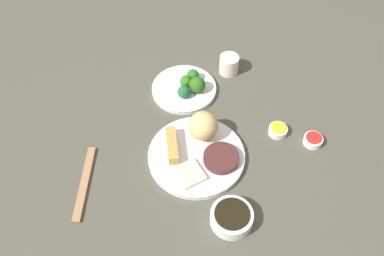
{
  "coord_description": "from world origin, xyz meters",
  "views": [
    {
      "loc": [
        0.14,
        0.6,
        0.96
      ],
      "look_at": [
        -0.01,
        -0.09,
        0.06
      ],
      "focal_mm": 39.45,
      "sensor_mm": 36.0,
      "label": 1
    }
  ],
  "objects_px": {
    "main_plate": "(196,156)",
    "sauce_ramekin_sweet_and_sour": "(313,141)",
    "sauce_ramekin_hot_mustard": "(278,130)",
    "teacup": "(229,64)",
    "broccoli_plate": "(184,89)",
    "soy_sauce_bowl": "(232,218)",
    "chopsticks_pair": "(84,181)"
  },
  "relations": [
    {
      "from": "broccoli_plate",
      "to": "main_plate",
      "type": "bearing_deg",
      "value": 86.11
    },
    {
      "from": "broccoli_plate",
      "to": "sauce_ramekin_hot_mustard",
      "type": "bearing_deg",
      "value": 136.25
    },
    {
      "from": "chopsticks_pair",
      "to": "teacup",
      "type": "bearing_deg",
      "value": -146.06
    },
    {
      "from": "broccoli_plate",
      "to": "chopsticks_pair",
      "type": "bearing_deg",
      "value": 39.86
    },
    {
      "from": "main_plate",
      "to": "sauce_ramekin_hot_mustard",
      "type": "distance_m",
      "value": 0.24
    },
    {
      "from": "main_plate",
      "to": "teacup",
      "type": "xyz_separation_m",
      "value": [
        -0.17,
        -0.3,
        0.02
      ]
    },
    {
      "from": "sauce_ramekin_sweet_and_sour",
      "to": "broccoli_plate",
      "type": "bearing_deg",
      "value": -41.3
    },
    {
      "from": "sauce_ramekin_hot_mustard",
      "to": "teacup",
      "type": "height_order",
      "value": "teacup"
    },
    {
      "from": "broccoli_plate",
      "to": "sauce_ramekin_sweet_and_sour",
      "type": "distance_m",
      "value": 0.41
    },
    {
      "from": "sauce_ramekin_sweet_and_sour",
      "to": "sauce_ramekin_hot_mustard",
      "type": "bearing_deg",
      "value": -33.59
    },
    {
      "from": "main_plate",
      "to": "sauce_ramekin_sweet_and_sour",
      "type": "distance_m",
      "value": 0.32
    },
    {
      "from": "broccoli_plate",
      "to": "sauce_ramekin_hot_mustard",
      "type": "relative_size",
      "value": 3.72
    },
    {
      "from": "broccoli_plate",
      "to": "teacup",
      "type": "height_order",
      "value": "teacup"
    },
    {
      "from": "sauce_ramekin_sweet_and_sour",
      "to": "chopsticks_pair",
      "type": "distance_m",
      "value": 0.62
    },
    {
      "from": "soy_sauce_bowl",
      "to": "teacup",
      "type": "xyz_separation_m",
      "value": [
        -0.13,
        -0.5,
        0.01
      ]
    },
    {
      "from": "teacup",
      "to": "chopsticks_pair",
      "type": "xyz_separation_m",
      "value": [
        0.47,
        0.31,
        -0.03
      ]
    },
    {
      "from": "broccoli_plate",
      "to": "chopsticks_pair",
      "type": "height_order",
      "value": "broccoli_plate"
    },
    {
      "from": "broccoli_plate",
      "to": "soy_sauce_bowl",
      "type": "relative_size",
      "value": 1.89
    },
    {
      "from": "main_plate",
      "to": "sauce_ramekin_hot_mustard",
      "type": "relative_size",
      "value": 4.94
    },
    {
      "from": "main_plate",
      "to": "sauce_ramekin_sweet_and_sour",
      "type": "height_order",
      "value": "sauce_ramekin_sweet_and_sour"
    },
    {
      "from": "soy_sauce_bowl",
      "to": "main_plate",
      "type": "bearing_deg",
      "value": -78.05
    },
    {
      "from": "soy_sauce_bowl",
      "to": "chopsticks_pair",
      "type": "relative_size",
      "value": 0.47
    },
    {
      "from": "sauce_ramekin_sweet_and_sour",
      "to": "teacup",
      "type": "bearing_deg",
      "value": -64.63
    },
    {
      "from": "main_plate",
      "to": "sauce_ramekin_sweet_and_sour",
      "type": "relative_size",
      "value": 4.94
    },
    {
      "from": "sauce_ramekin_hot_mustard",
      "to": "chopsticks_pair",
      "type": "xyz_separation_m",
      "value": [
        0.54,
        0.05,
        -0.01
      ]
    },
    {
      "from": "broccoli_plate",
      "to": "sauce_ramekin_sweet_and_sour",
      "type": "height_order",
      "value": "sauce_ramekin_sweet_and_sour"
    },
    {
      "from": "sauce_ramekin_sweet_and_sour",
      "to": "sauce_ramekin_hot_mustard",
      "type": "xyz_separation_m",
      "value": [
        0.08,
        -0.05,
        0.0
      ]
    },
    {
      "from": "main_plate",
      "to": "sauce_ramekin_sweet_and_sour",
      "type": "bearing_deg",
      "value": 176.41
    },
    {
      "from": "soy_sauce_bowl",
      "to": "teacup",
      "type": "bearing_deg",
      "value": -104.49
    },
    {
      "from": "main_plate",
      "to": "chopsticks_pair",
      "type": "bearing_deg",
      "value": 2.67
    },
    {
      "from": "broccoli_plate",
      "to": "sauce_ramekin_hot_mustard",
      "type": "xyz_separation_m",
      "value": [
        -0.22,
        0.21,
        0.0
      ]
    },
    {
      "from": "chopsticks_pair",
      "to": "soy_sauce_bowl",
      "type": "bearing_deg",
      "value": 151.59
    }
  ]
}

